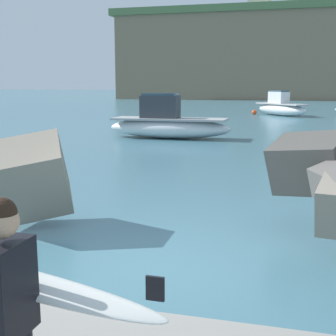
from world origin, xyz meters
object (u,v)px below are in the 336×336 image
at_px(surfer_with_board, 13,306).
at_px(boat_near_right, 281,107).
at_px(mooring_buoy_inner, 254,112).
at_px(station_building_central, 260,0).
at_px(boat_near_centre, 168,124).

distance_m(surfer_with_board, boat_near_right, 39.03).
relative_size(mooring_buoy_inner, station_building_central, 0.07).
bearing_deg(boat_near_centre, mooring_buoy_inner, 82.26).
xyz_separation_m(surfer_with_board, boat_near_right, (0.56, 39.02, -0.57)).
bearing_deg(boat_near_right, boat_near_centre, -104.64).
height_order(boat_near_right, mooring_buoy_inner, boat_near_right).
distance_m(boat_near_centre, station_building_central, 77.69).
bearing_deg(surfer_with_board, boat_near_centre, 102.37).
relative_size(surfer_with_board, boat_near_right, 0.37).
bearing_deg(station_building_central, surfer_with_board, -86.42).
xyz_separation_m(surfer_with_board, boat_near_centre, (-4.39, 20.04, -0.56)).
distance_m(surfer_with_board, mooring_buoy_inner, 39.57).
height_order(surfer_with_board, station_building_central, station_building_central).
relative_size(boat_near_centre, station_building_central, 0.92).
xyz_separation_m(surfer_with_board, station_building_central, (-5.97, 95.51, 17.78)).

